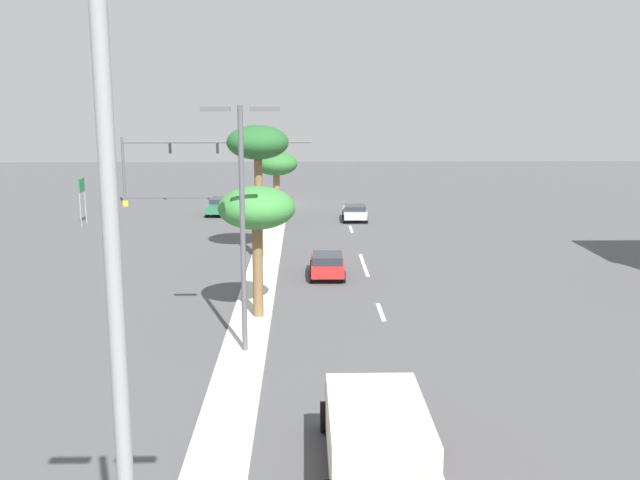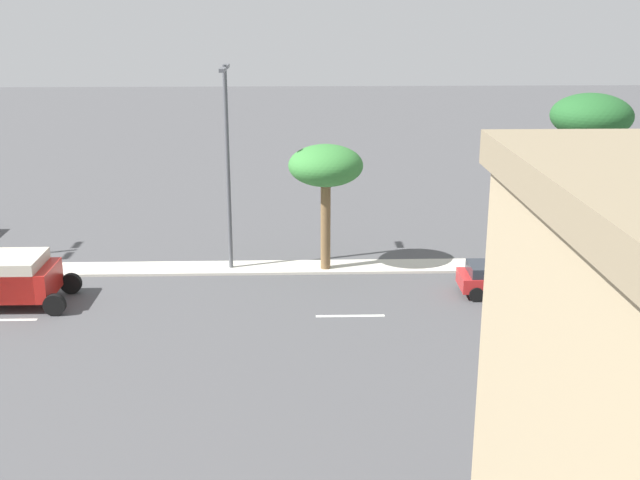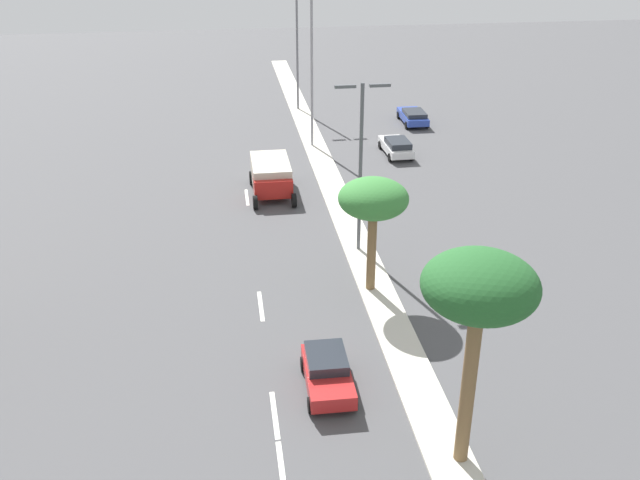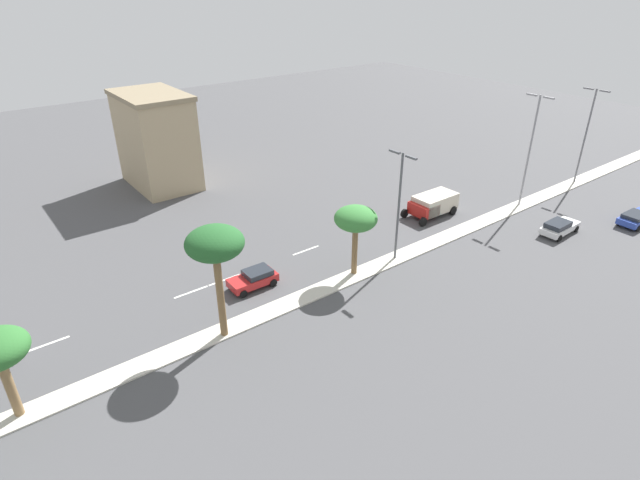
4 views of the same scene
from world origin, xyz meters
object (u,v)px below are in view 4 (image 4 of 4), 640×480
at_px(street_lamp_leading, 587,130).
at_px(sedan_white_rear, 559,227).
at_px(commercial_building, 156,140).
at_px(street_lamp_near, 531,144).
at_px(street_lamp_center, 399,198).
at_px(palm_tree_trailing, 215,246).
at_px(sedan_blue_outboard, 637,218).
at_px(palm_tree_far, 356,220).
at_px(sedan_red_leading, 254,278).
at_px(box_truck, 432,204).

height_order(street_lamp_leading, sedan_white_rear, street_lamp_leading).
xyz_separation_m(commercial_building, sedan_white_rear, (35.05, 24.82, -4.56)).
bearing_deg(street_lamp_near, commercial_building, -136.08).
distance_m(street_lamp_center, sedan_white_rear, 17.52).
distance_m(palm_tree_trailing, sedan_blue_outboard, 41.89).
height_order(palm_tree_trailing, street_lamp_near, street_lamp_near).
bearing_deg(street_lamp_leading, palm_tree_far, -90.33).
xyz_separation_m(palm_tree_far, sedan_white_rear, (6.27, 20.16, -4.22)).
relative_size(commercial_building, sedan_white_rear, 2.37).
height_order(palm_tree_far, sedan_red_leading, palm_tree_far).
bearing_deg(box_truck, commercial_building, -143.45).
height_order(street_lamp_leading, sedan_blue_outboard, street_lamp_leading).
height_order(street_lamp_center, street_lamp_near, street_lamp_near).
bearing_deg(palm_tree_trailing, street_lamp_center, 91.54).
distance_m(commercial_building, sedan_blue_outboard, 50.81).
xyz_separation_m(commercial_building, palm_tree_far, (28.79, 4.66, -0.34)).
relative_size(street_lamp_center, street_lamp_near, 0.82).
distance_m(street_lamp_center, sedan_red_leading, 13.41).
bearing_deg(sedan_white_rear, box_truck, -147.93).
distance_m(palm_tree_far, sedan_white_rear, 21.53).
bearing_deg(palm_tree_far, sedan_blue_outboard, 70.93).
height_order(palm_tree_trailing, sedan_blue_outboard, palm_tree_trailing).
xyz_separation_m(street_lamp_leading, box_truck, (-4.13, -20.33, -5.15)).
distance_m(street_lamp_center, sedan_blue_outboard, 26.00).
relative_size(street_lamp_leading, sedan_white_rear, 2.42).
height_order(palm_tree_far, sedan_blue_outboard, palm_tree_far).
bearing_deg(sedan_red_leading, street_lamp_leading, 85.12).
bearing_deg(box_truck, sedan_white_rear, 32.07).
bearing_deg(street_lamp_center, palm_tree_trailing, -88.46).
relative_size(street_lamp_leading, sedan_red_leading, 2.80).
distance_m(palm_tree_far, street_lamp_leading, 34.13).
relative_size(street_lamp_near, sedan_white_rear, 2.58).
xyz_separation_m(commercial_building, street_lamp_leading, (28.98, 38.76, 1.07)).
height_order(palm_tree_far, street_lamp_center, street_lamp_center).
xyz_separation_m(commercial_building, sedan_red_leading, (25.43, -2.82, -4.54)).
relative_size(palm_tree_trailing, street_lamp_near, 0.70).
bearing_deg(street_lamp_center, street_lamp_leading, 90.09).
bearing_deg(palm_tree_far, sedan_red_leading, -114.15).
height_order(palm_tree_far, box_truck, palm_tree_far).
xyz_separation_m(sedan_red_leading, box_truck, (-0.57, 21.25, 0.46)).
relative_size(commercial_building, street_lamp_near, 0.92).
xyz_separation_m(palm_tree_far, street_lamp_near, (0.09, 23.14, 1.78)).
bearing_deg(street_lamp_near, street_lamp_leading, 89.42).
bearing_deg(sedan_red_leading, sedan_white_rear, 70.81).
bearing_deg(street_lamp_leading, box_truck, -101.47).
height_order(commercial_building, palm_tree_far, commercial_building).
bearing_deg(commercial_building, street_lamp_leading, 53.21).
xyz_separation_m(street_lamp_leading, sedan_blue_outboard, (9.54, -5.94, -5.66)).
distance_m(palm_tree_far, box_truck, 14.80).
height_order(street_lamp_center, sedan_red_leading, street_lamp_center).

